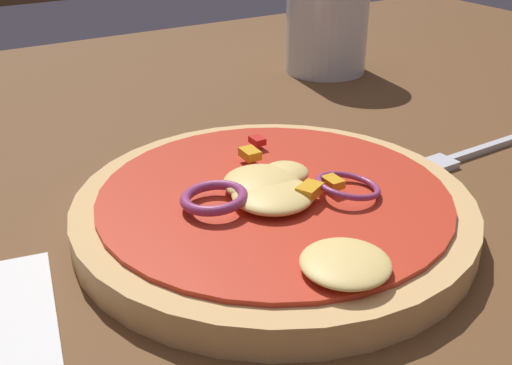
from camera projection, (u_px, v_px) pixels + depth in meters
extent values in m
cube|color=brown|center=(163.00, 250.00, 0.38)|extent=(1.41, 0.94, 0.03)
cylinder|color=tan|center=(274.00, 211.00, 0.37)|extent=(0.24, 0.24, 0.02)
cylinder|color=red|center=(274.00, 195.00, 0.37)|extent=(0.21, 0.21, 0.00)
ellipsoid|color=#EFCC72|center=(345.00, 263.00, 0.29)|extent=(0.04, 0.04, 0.01)
ellipsoid|color=#EFCC72|center=(273.00, 195.00, 0.35)|extent=(0.05, 0.05, 0.01)
ellipsoid|color=#EFCC72|center=(261.00, 182.00, 0.36)|extent=(0.04, 0.04, 0.01)
ellipsoid|color=#EFCC72|center=(285.00, 173.00, 0.38)|extent=(0.03, 0.03, 0.01)
torus|color=#93386B|center=(214.00, 198.00, 0.34)|extent=(0.05, 0.05, 0.01)
torus|color=#93386B|center=(348.00, 186.00, 0.36)|extent=(0.04, 0.04, 0.01)
cube|color=red|center=(257.00, 140.00, 0.42)|extent=(0.01, 0.01, 0.00)
cube|color=orange|center=(248.00, 179.00, 0.37)|extent=(0.01, 0.01, 0.00)
cube|color=orange|center=(333.00, 182.00, 0.36)|extent=(0.01, 0.01, 0.01)
cube|color=orange|center=(310.00, 190.00, 0.35)|extent=(0.02, 0.02, 0.01)
cube|color=orange|center=(250.00, 154.00, 0.40)|extent=(0.01, 0.01, 0.01)
cube|color=silver|center=(505.00, 142.00, 0.48)|extent=(0.13, 0.01, 0.01)
cube|color=silver|center=(441.00, 163.00, 0.45)|extent=(0.02, 0.02, 0.01)
cube|color=silver|center=(404.00, 168.00, 0.44)|extent=(0.04, 0.00, 0.00)
cube|color=silver|center=(410.00, 171.00, 0.43)|extent=(0.04, 0.00, 0.00)
cube|color=silver|center=(416.00, 174.00, 0.43)|extent=(0.04, 0.00, 0.00)
cube|color=silver|center=(422.00, 177.00, 0.43)|extent=(0.04, 0.00, 0.00)
cylinder|color=silver|center=(328.00, 11.00, 0.63)|extent=(0.08, 0.08, 0.13)
cylinder|color=#9E510F|center=(326.00, 38.00, 0.64)|extent=(0.07, 0.07, 0.07)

